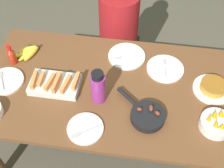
# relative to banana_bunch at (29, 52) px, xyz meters

# --- Properties ---
(ground_plane) EXTENTS (14.00, 14.00, 0.00)m
(ground_plane) POSITION_rel_banana_bunch_xyz_m (0.63, -0.21, -0.75)
(ground_plane) COLOR #565142
(dining_table) EXTENTS (1.73, 0.92, 0.73)m
(dining_table) POSITION_rel_banana_bunch_xyz_m (0.63, -0.21, -0.11)
(dining_table) COLOR brown
(dining_table) RESTS_ON ground_plane
(banana_bunch) EXTENTS (0.17, 0.18, 0.04)m
(banana_bunch) POSITION_rel_banana_bunch_xyz_m (0.00, 0.00, 0.00)
(banana_bunch) COLOR yellow
(banana_bunch) RESTS_ON dining_table
(melon_tray) EXTENTS (0.32, 0.19, 0.10)m
(melon_tray) POSITION_rel_banana_bunch_xyz_m (0.27, -0.27, 0.01)
(melon_tray) COLOR silver
(melon_tray) RESTS_ON dining_table
(skillet) EXTENTS (0.31, 0.28, 0.08)m
(skillet) POSITION_rel_banana_bunch_xyz_m (0.87, -0.42, 0.01)
(skillet) COLOR black
(skillet) RESTS_ON dining_table
(frittata_plate_center) EXTENTS (0.25, 0.25, 0.06)m
(frittata_plate_center) POSITION_rel_banana_bunch_xyz_m (1.27, -0.14, 0.01)
(frittata_plate_center) COLOR white
(frittata_plate_center) RESTS_ON dining_table
(empty_plate_near_front) EXTENTS (0.26, 0.26, 0.02)m
(empty_plate_near_front) POSITION_rel_banana_bunch_xyz_m (0.69, 0.07, -0.01)
(empty_plate_near_front) COLOR white
(empty_plate_near_front) RESTS_ON dining_table
(empty_plate_far_left) EXTENTS (0.25, 0.25, 0.02)m
(empty_plate_far_left) POSITION_rel_banana_bunch_xyz_m (0.97, -0.01, -0.01)
(empty_plate_far_left) COLOR white
(empty_plate_far_left) RESTS_ON dining_table
(empty_plate_far_right) EXTENTS (0.21, 0.21, 0.02)m
(empty_plate_far_right) POSITION_rel_banana_bunch_xyz_m (0.53, -0.55, -0.01)
(empty_plate_far_right) COLOR white
(empty_plate_far_right) RESTS_ON dining_table
(empty_plate_mid_edge) EXTENTS (0.24, 0.24, 0.02)m
(empty_plate_mid_edge) POSITION_rel_banana_bunch_xyz_m (-0.07, -0.27, -0.01)
(empty_plate_mid_edge) COLOR white
(empty_plate_mid_edge) RESTS_ON dining_table
(fruit_bowl_citrus) EXTENTS (0.19, 0.19, 0.12)m
(fruit_bowl_citrus) POSITION_rel_banana_bunch_xyz_m (1.27, -0.42, 0.02)
(fruit_bowl_citrus) COLOR white
(fruit_bowl_citrus) RESTS_ON dining_table
(water_bottle) EXTENTS (0.09, 0.09, 0.24)m
(water_bottle) POSITION_rel_banana_bunch_xyz_m (0.56, -0.32, 0.10)
(water_bottle) COLOR #992D89
(water_bottle) RESTS_ON dining_table
(hot_sauce_bottle) EXTENTS (0.05, 0.05, 0.16)m
(hot_sauce_bottle) POSITION_rel_banana_bunch_xyz_m (-0.08, -0.10, 0.05)
(hot_sauce_bottle) COLOR #B72814
(hot_sauce_bottle) RESTS_ON dining_table
(person_figure) EXTENTS (0.35, 0.35, 1.21)m
(person_figure) POSITION_rel_banana_bunch_xyz_m (0.58, 0.48, -0.25)
(person_figure) COLOR black
(person_figure) RESTS_ON ground_plane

